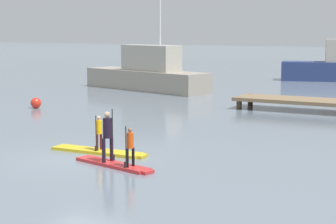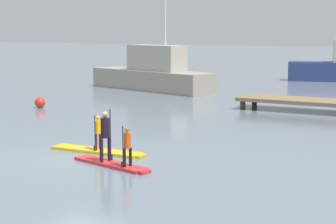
{
  "view_description": "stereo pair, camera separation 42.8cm",
  "coord_description": "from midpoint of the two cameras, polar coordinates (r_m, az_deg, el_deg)",
  "views": [
    {
      "loc": [
        11.37,
        -15.08,
        4.18
      ],
      "look_at": [
        1.05,
        3.94,
        1.12
      ],
      "focal_mm": 63.55,
      "sensor_mm": 36.0,
      "label": 1
    },
    {
      "loc": [
        11.74,
        -14.87,
        4.18
      ],
      "look_at": [
        1.05,
        3.94,
        1.12
      ],
      "focal_mm": 63.55,
      "sensor_mm": 36.0,
      "label": 2
    }
  ],
  "objects": [
    {
      "name": "ground_plane",
      "position": [
        19.37,
        -8.98,
        -4.52
      ],
      "size": [
        240.0,
        240.0,
        0.0
      ],
      "primitive_type": "plane",
      "color": "slate"
    },
    {
      "name": "mooring_buoy_near",
      "position": [
        32.08,
        -12.93,
        0.86
      ],
      "size": [
        0.56,
        0.56,
        0.56
      ],
      "primitive_type": "sphere",
      "color": "red",
      "rests_on": "ground"
    },
    {
      "name": "paddler_child_solo",
      "position": [
        20.14,
        -7.27,
        -1.81
      ],
      "size": [
        0.21,
        0.41,
        1.19
      ],
      "color": "#4C1419",
      "rests_on": "paddleboard_near"
    },
    {
      "name": "paddler_adult",
      "position": [
        18.32,
        -6.48,
        -2.03
      ],
      "size": [
        0.33,
        0.49,
        1.62
      ],
      "color": "black",
      "rests_on": "paddleboard_far"
    },
    {
      "name": "fishing_boat_white_large",
      "position": [
        40.49,
        -2.32,
        3.66
      ],
      "size": [
        10.22,
        4.92,
        7.06
      ],
      "color": "#9E9384",
      "rests_on": "ground"
    },
    {
      "name": "paddleboard_far",
      "position": [
        18.3,
        -5.85,
        -5.04
      ],
      "size": [
        3.03,
        1.21,
        0.1
      ],
      "color": "red",
      "rests_on": "ground"
    },
    {
      "name": "floating_dock",
      "position": [
        30.53,
        14.7,
        0.9
      ],
      "size": [
        9.4,
        2.24,
        0.62
      ],
      "color": "#846B4C",
      "rests_on": "ground"
    },
    {
      "name": "paddler_child_front",
      "position": [
        17.63,
        -4.37,
        -3.15
      ],
      "size": [
        0.25,
        0.4,
        1.24
      ],
      "color": "black",
      "rests_on": "paddleboard_far"
    },
    {
      "name": "paddleboard_near",
      "position": [
        20.28,
        -7.24,
        -3.77
      ],
      "size": [
        3.54,
        0.75,
        0.1
      ],
      "color": "gold",
      "rests_on": "ground"
    }
  ]
}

